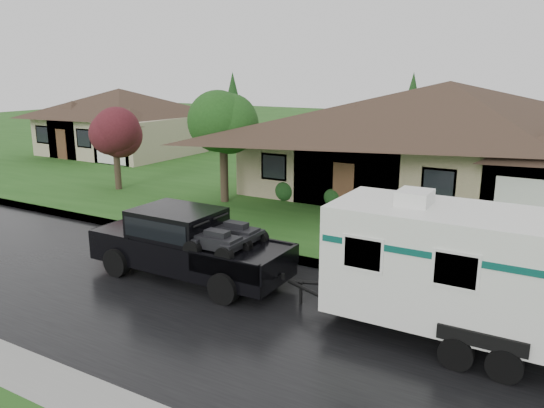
% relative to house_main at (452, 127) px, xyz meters
% --- Properties ---
extents(ground, '(140.00, 140.00, 0.00)m').
position_rel_house_main_xyz_m(ground, '(-2.29, -13.84, -3.59)').
color(ground, '#235119').
rests_on(ground, ground).
extents(road, '(140.00, 8.00, 0.01)m').
position_rel_house_main_xyz_m(road, '(-2.29, -15.84, -3.59)').
color(road, black).
rests_on(road, ground).
extents(curb, '(140.00, 0.50, 0.15)m').
position_rel_house_main_xyz_m(curb, '(-2.29, -11.59, -3.52)').
color(curb, gray).
rests_on(curb, ground).
extents(lawn, '(140.00, 26.00, 0.15)m').
position_rel_house_main_xyz_m(lawn, '(-2.29, 1.16, -3.52)').
color(lawn, '#235119').
rests_on(lawn, ground).
extents(house_main, '(19.44, 10.80, 6.90)m').
position_rel_house_main_xyz_m(house_main, '(0.00, 0.00, 0.00)').
color(house_main, gray).
rests_on(house_main, lawn).
extents(house_far, '(10.80, 8.64, 5.80)m').
position_rel_house_main_xyz_m(house_far, '(-24.07, 2.02, -0.62)').
color(house_far, tan).
rests_on(house_far, lawn).
extents(tree_left_green, '(3.26, 3.26, 5.40)m').
position_rel_house_main_xyz_m(tree_left_green, '(-8.99, -6.33, 0.30)').
color(tree_left_green, '#382B1E').
rests_on(tree_left_green, lawn).
extents(tree_red, '(2.54, 2.54, 4.21)m').
position_rel_house_main_xyz_m(tree_red, '(-15.39, -6.92, -0.53)').
color(tree_red, '#382B1E').
rests_on(tree_red, lawn).
extents(shrub_row, '(13.60, 1.00, 1.00)m').
position_rel_house_main_xyz_m(shrub_row, '(-0.29, -4.54, -2.94)').
color(shrub_row, '#143814').
rests_on(shrub_row, lawn).
extents(pickup_truck, '(6.38, 2.43, 2.13)m').
position_rel_house_main_xyz_m(pickup_truck, '(-4.70, -14.46, -2.45)').
color(pickup_truck, black).
rests_on(pickup_truck, ground).
extents(travel_trailer, '(7.87, 2.77, 3.53)m').
position_rel_house_main_xyz_m(travel_trailer, '(4.12, -14.46, -1.72)').
color(travel_trailer, white).
rests_on(travel_trailer, ground).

